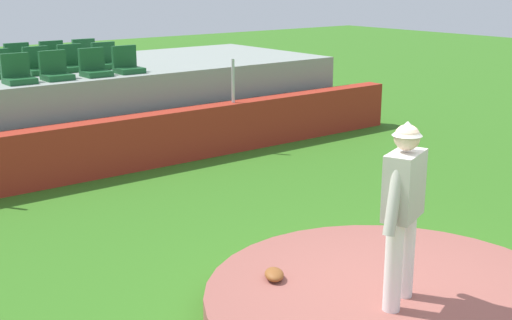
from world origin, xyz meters
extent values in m
plane|color=#316A1B|center=(0.00, 0.00, 0.00)|extent=(60.00, 60.00, 0.00)
cylinder|color=#915047|center=(0.00, 0.00, 0.13)|extent=(3.85, 3.85, 0.25)
cylinder|color=white|center=(-0.31, -0.22, 0.69)|extent=(0.17, 0.17, 0.88)
cylinder|color=white|center=(0.02, -0.09, 0.69)|extent=(0.17, 0.17, 0.88)
cube|color=#B7B2A8|center=(-0.15, -0.15, 1.45)|extent=(0.56, 0.42, 0.63)
cylinder|color=#B7B2A8|center=(-0.39, -0.25, 1.41)|extent=(0.32, 0.21, 0.71)
cylinder|color=#B7B2A8|center=(0.10, -0.06, 1.41)|extent=(0.33, 0.21, 0.71)
sphere|color=beige|center=(-0.15, -0.15, 1.90)|extent=(0.24, 0.24, 0.24)
cone|color=#B7B2A8|center=(-0.15, -0.15, 1.99)|extent=(0.36, 0.36, 0.13)
sphere|color=white|center=(0.75, 0.60, 0.29)|extent=(0.07, 0.07, 0.07)
ellipsoid|color=brown|center=(-0.76, 0.99, 0.31)|extent=(0.33, 0.36, 0.11)
cube|color=#A12B1D|center=(0.00, 6.47, 0.48)|extent=(13.60, 0.40, 0.96)
cylinder|color=silver|center=(2.74, 6.47, 1.38)|extent=(0.06, 0.06, 0.85)
cube|color=gray|center=(0.00, 8.93, 0.78)|extent=(11.83, 3.91, 1.57)
cube|color=#1A5329|center=(-1.03, 7.41, 1.62)|extent=(0.48, 0.44, 0.10)
cube|color=#1A5329|center=(-1.03, 7.59, 1.87)|extent=(0.48, 0.08, 0.40)
cube|color=#1A5329|center=(-0.36, 7.44, 1.62)|extent=(0.48, 0.44, 0.10)
cube|color=#1A5329|center=(-0.36, 7.62, 1.87)|extent=(0.48, 0.08, 0.40)
cube|color=#1A5329|center=(0.37, 7.42, 1.62)|extent=(0.48, 0.44, 0.10)
cube|color=#1A5329|center=(0.37, 7.60, 1.87)|extent=(0.48, 0.08, 0.40)
cube|color=#1A5329|center=(1.05, 7.45, 1.62)|extent=(0.48, 0.44, 0.10)
cube|color=#1A5329|center=(1.05, 7.63, 1.87)|extent=(0.48, 0.08, 0.40)
cube|color=#1A5329|center=(-1.07, 8.30, 1.62)|extent=(0.48, 0.44, 0.10)
cube|color=#1A5329|center=(-0.33, 8.32, 1.62)|extent=(0.48, 0.44, 0.10)
cube|color=#1A5329|center=(-0.33, 8.50, 1.87)|extent=(0.48, 0.08, 0.40)
cube|color=#1A5329|center=(0.35, 8.34, 1.62)|extent=(0.48, 0.44, 0.10)
cube|color=#1A5329|center=(0.35, 8.52, 1.87)|extent=(0.48, 0.08, 0.40)
cube|color=#1A5329|center=(1.04, 8.32, 1.62)|extent=(0.48, 0.44, 0.10)
cube|color=#1A5329|center=(1.04, 8.50, 1.87)|extent=(0.48, 0.08, 0.40)
cube|color=#1A5329|center=(-0.36, 9.21, 1.62)|extent=(0.48, 0.44, 0.10)
cube|color=#1A5329|center=(-0.36, 9.39, 1.87)|extent=(0.48, 0.08, 0.40)
cube|color=#1A5329|center=(0.34, 9.22, 1.62)|extent=(0.48, 0.44, 0.10)
cube|color=#1A5329|center=(0.34, 9.40, 1.87)|extent=(0.48, 0.08, 0.40)
cube|color=#1A5329|center=(1.04, 9.21, 1.62)|extent=(0.48, 0.44, 0.10)
cube|color=#1A5329|center=(1.04, 9.39, 1.87)|extent=(0.48, 0.08, 0.40)
camera|label=1|loc=(-4.97, -4.06, 3.33)|focal=47.85mm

